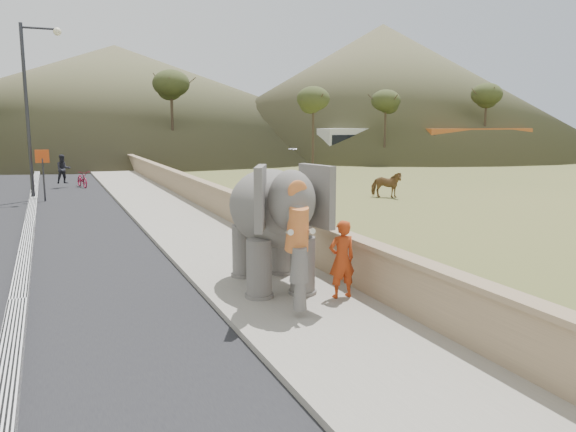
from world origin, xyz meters
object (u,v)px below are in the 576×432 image
at_px(motorcyclist, 74,175).
at_px(lamppost, 33,95).
at_px(cow, 386,185).
at_px(elephant_and_man, 272,225).

bearing_deg(motorcyclist, lamppost, -108.74).
xyz_separation_m(lamppost, motorcyclist, (1.71, 5.05, -4.14)).
xyz_separation_m(cow, motorcyclist, (-13.76, 10.51, 0.10)).
relative_size(elephant_and_man, motorcyclist, 2.03).
xyz_separation_m(lamppost, cow, (15.47, -5.47, -4.24)).
height_order(lamppost, cow, lamppost).
bearing_deg(elephant_and_man, lamppost, 104.97).
relative_size(lamppost, elephant_and_man, 2.09).
distance_m(lamppost, cow, 16.94).
bearing_deg(lamppost, cow, -19.46).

